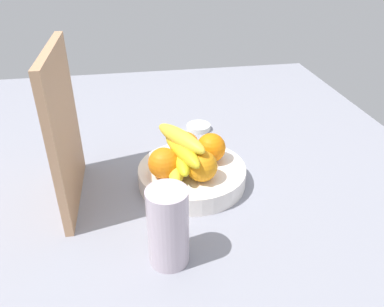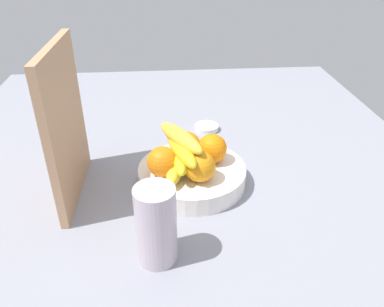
{
  "view_description": "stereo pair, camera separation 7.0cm",
  "coord_description": "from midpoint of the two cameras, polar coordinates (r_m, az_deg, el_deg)",
  "views": [
    {
      "loc": [
        -77.8,
        10.83,
        56.3
      ],
      "look_at": [
        1.01,
        -2.72,
        8.71
      ],
      "focal_mm": 35.81,
      "sensor_mm": 36.0,
      "label": 1
    },
    {
      "loc": [
        -78.69,
        3.86,
        56.3
      ],
      "look_at": [
        1.01,
        -2.72,
        8.71
      ],
      "focal_mm": 35.81,
      "sensor_mm": 36.0,
      "label": 2
    }
  ],
  "objects": [
    {
      "name": "orange_front_left",
      "position": [
        0.96,
        0.75,
        0.82
      ],
      "size": [
        7.42,
        7.42,
        7.42
      ],
      "primitive_type": "sphere",
      "color": "orange",
      "rests_on": "fruit_bowl"
    },
    {
      "name": "thermos_tumbler",
      "position": [
        0.73,
        -6.4,
        -10.91
      ],
      "size": [
        7.82,
        7.82,
        16.51
      ],
      "primitive_type": "cylinder",
      "color": "#BEAEBB",
      "rests_on": "ground_plane"
    },
    {
      "name": "fruit_bowl",
      "position": [
        0.96,
        -2.09,
        -3.29
      ],
      "size": [
        26.89,
        26.89,
        4.71
      ],
      "primitive_type": "cylinder",
      "color": "white",
      "rests_on": "ground_plane"
    },
    {
      "name": "orange_front_right",
      "position": [
        0.97,
        -3.15,
        1.07
      ],
      "size": [
        7.42,
        7.42,
        7.42
      ],
      "primitive_type": "sphere",
      "color": "orange",
      "rests_on": "fruit_bowl"
    },
    {
      "name": "cutting_board",
      "position": [
        0.89,
        -20.66,
        3.26
      ],
      "size": [
        28.03,
        2.31,
        36.0
      ],
      "primitive_type": "cube",
      "rotation": [
        0.0,
        0.0,
        -0.02
      ],
      "color": "tan",
      "rests_on": "ground_plane"
    },
    {
      "name": "ground_plane",
      "position": [
        0.98,
        -3.55,
        -5.65
      ],
      "size": [
        180.0,
        140.0,
        3.0
      ],
      "primitive_type": "cube",
      "color": "gray"
    },
    {
      "name": "orange_center",
      "position": [
        0.9,
        -6.47,
        -1.48
      ],
      "size": [
        7.42,
        7.42,
        7.42
      ],
      "primitive_type": "sphere",
      "color": "orange",
      "rests_on": "fruit_bowl"
    },
    {
      "name": "jar_lid",
      "position": [
        1.23,
        -0.66,
        3.92
      ],
      "size": [
        7.61,
        7.61,
        1.71
      ],
      "primitive_type": "cylinder",
      "color": "silver",
      "rests_on": "ground_plane"
    },
    {
      "name": "orange_back_left",
      "position": [
        0.89,
        -0.81,
        -1.94
      ],
      "size": [
        7.42,
        7.42,
        7.42
      ],
      "primitive_type": "sphere",
      "color": "orange",
      "rests_on": "fruit_bowl"
    },
    {
      "name": "banana_bunch",
      "position": [
        0.91,
        -4.02,
        0.12
      ],
      "size": [
        18.86,
        11.87,
        10.6
      ],
      "color": "yellow",
      "rests_on": "fruit_bowl"
    }
  ]
}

